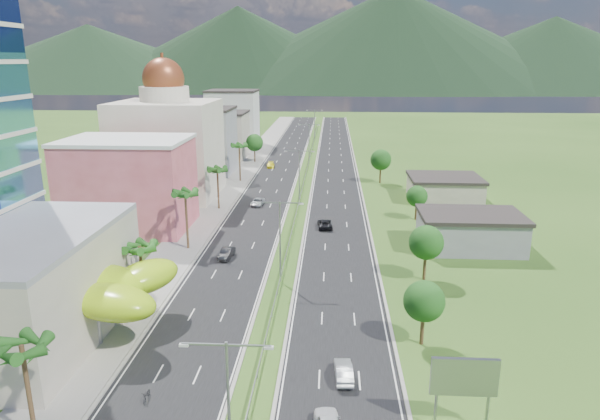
# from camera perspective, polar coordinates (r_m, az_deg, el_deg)

# --- Properties ---
(ground) EXTENTS (500.00, 500.00, 0.00)m
(ground) POSITION_cam_1_polar(r_m,az_deg,el_deg) (62.04, -2.99, -11.33)
(ground) COLOR #2D5119
(ground) RESTS_ON ground
(road_left) EXTENTS (11.00, 260.00, 0.04)m
(road_left) POSITION_cam_1_polar(r_m,az_deg,el_deg) (148.26, -2.03, 4.75)
(road_left) COLOR black
(road_left) RESTS_ON ground
(road_right) EXTENTS (11.00, 260.00, 0.04)m
(road_right) POSITION_cam_1_polar(r_m,az_deg,el_deg) (147.60, 3.79, 4.68)
(road_right) COLOR black
(road_right) RESTS_ON ground
(sidewalk_left) EXTENTS (7.00, 260.00, 0.12)m
(sidewalk_left) POSITION_cam_1_polar(r_m,az_deg,el_deg) (149.44, -5.67, 4.79)
(sidewalk_left) COLOR gray
(sidewalk_left) RESTS_ON ground
(median_guardrail) EXTENTS (0.10, 216.06, 0.76)m
(median_guardrail) POSITION_cam_1_polar(r_m,az_deg,el_deg) (129.99, 0.51, 3.47)
(median_guardrail) COLOR gray
(median_guardrail) RESTS_ON ground
(streetlight_median_a) EXTENTS (6.04, 0.25, 11.00)m
(streetlight_median_a) POSITION_cam_1_polar(r_m,az_deg,el_deg) (37.34, -7.64, -19.47)
(streetlight_median_a) COLOR gray
(streetlight_median_a) RESTS_ON ground
(streetlight_median_b) EXTENTS (6.04, 0.25, 11.00)m
(streetlight_median_b) POSITION_cam_1_polar(r_m,az_deg,el_deg) (68.64, -2.15, -2.50)
(streetlight_median_b) COLOR gray
(streetlight_median_b) RESTS_ON ground
(streetlight_median_c) EXTENTS (6.04, 0.25, 11.00)m
(streetlight_median_c) POSITION_cam_1_polar(r_m,az_deg,el_deg) (107.25, -0.09, 4.18)
(streetlight_median_c) COLOR gray
(streetlight_median_c) RESTS_ON ground
(streetlight_median_d) EXTENTS (6.04, 0.25, 11.00)m
(streetlight_median_d) POSITION_cam_1_polar(r_m,az_deg,el_deg) (151.55, 0.97, 7.58)
(streetlight_median_d) COLOR gray
(streetlight_median_d) RESTS_ON ground
(streetlight_median_e) EXTENTS (6.04, 0.25, 11.00)m
(streetlight_median_e) POSITION_cam_1_polar(r_m,az_deg,el_deg) (196.17, 1.56, 9.43)
(streetlight_median_e) COLOR gray
(streetlight_median_e) RESTS_ON ground
(lime_canopy) EXTENTS (18.00, 15.00, 7.40)m
(lime_canopy) POSITION_cam_1_polar(r_m,az_deg,el_deg) (61.87, -22.40, -7.56)
(lime_canopy) COLOR #9AC913
(lime_canopy) RESTS_ON ground
(pink_shophouse) EXTENTS (20.00, 15.00, 15.00)m
(pink_shophouse) POSITION_cam_1_polar(r_m,az_deg,el_deg) (95.74, -17.77, 2.48)
(pink_shophouse) COLOR #C04F57
(pink_shophouse) RESTS_ON ground
(domed_building) EXTENTS (20.00, 20.00, 28.70)m
(domed_building) POSITION_cam_1_polar(r_m,az_deg,el_deg) (116.39, -13.93, 6.94)
(domed_building) COLOR beige
(domed_building) RESTS_ON ground
(midrise_grey) EXTENTS (16.00, 15.00, 16.00)m
(midrise_grey) POSITION_cam_1_polar(r_m,az_deg,el_deg) (140.44, -10.46, 7.19)
(midrise_grey) COLOR gray
(midrise_grey) RESTS_ON ground
(midrise_beige) EXTENTS (16.00, 15.00, 13.00)m
(midrise_beige) POSITION_cam_1_polar(r_m,az_deg,el_deg) (161.88, -8.60, 7.84)
(midrise_beige) COLOR #A69D89
(midrise_beige) RESTS_ON ground
(midrise_white) EXTENTS (16.00, 15.00, 18.00)m
(midrise_white) POSITION_cam_1_polar(r_m,az_deg,el_deg) (183.98, -7.15, 9.61)
(midrise_white) COLOR silver
(midrise_white) RESTS_ON ground
(billboard) EXTENTS (5.20, 0.35, 6.20)m
(billboard) POSITION_cam_1_polar(r_m,az_deg,el_deg) (45.11, 17.12, -16.85)
(billboard) COLOR gray
(billboard) RESTS_ON ground
(shed_near) EXTENTS (15.00, 10.00, 5.00)m
(shed_near) POSITION_cam_1_polar(r_m,az_deg,el_deg) (86.62, 17.68, -2.30)
(shed_near) COLOR gray
(shed_near) RESTS_ON ground
(shed_far) EXTENTS (14.00, 12.00, 4.40)m
(shed_far) POSITION_cam_1_polar(r_m,az_deg,el_deg) (115.33, 15.13, 2.14)
(shed_far) COLOR #A69D89
(shed_far) RESTS_ON ground
(palm_tree_a) EXTENTS (3.60, 3.60, 9.10)m
(palm_tree_a) POSITION_cam_1_polar(r_m,az_deg,el_deg) (44.40, -27.52, -13.23)
(palm_tree_a) COLOR #47301C
(palm_tree_a) RESTS_ON ground
(palm_tree_b) EXTENTS (3.60, 3.60, 8.10)m
(palm_tree_b) POSITION_cam_1_polar(r_m,az_deg,el_deg) (64.54, -16.72, -4.08)
(palm_tree_b) COLOR #47301C
(palm_tree_b) RESTS_ON ground
(palm_tree_c) EXTENTS (3.60, 3.60, 9.60)m
(palm_tree_c) POSITION_cam_1_polar(r_m,az_deg,el_deg) (82.35, -12.14, 1.53)
(palm_tree_c) COLOR #47301C
(palm_tree_c) RESTS_ON ground
(palm_tree_d) EXTENTS (3.60, 3.60, 8.60)m
(palm_tree_d) POSITION_cam_1_polar(r_m,az_deg,el_deg) (104.34, -8.81, 4.12)
(palm_tree_d) COLOR #47301C
(palm_tree_d) RESTS_ON ground
(palm_tree_e) EXTENTS (3.60, 3.60, 9.40)m
(palm_tree_e) POSITION_cam_1_polar(r_m,az_deg,el_deg) (128.35, -6.50, 6.70)
(palm_tree_e) COLOR #47301C
(palm_tree_e) RESTS_ON ground
(leafy_tree_lfar) EXTENTS (4.90, 4.90, 8.05)m
(leafy_tree_lfar) POSITION_cam_1_polar(r_m,az_deg,el_deg) (153.16, -4.88, 7.17)
(leafy_tree_lfar) COLOR #47301C
(leafy_tree_lfar) RESTS_ON ground
(leafy_tree_ra) EXTENTS (4.20, 4.20, 6.90)m
(leafy_tree_ra) POSITION_cam_1_polar(r_m,az_deg,el_deg) (55.92, 13.10, -9.47)
(leafy_tree_ra) COLOR #47301C
(leafy_tree_ra) RESTS_ON ground
(leafy_tree_rb) EXTENTS (4.55, 4.55, 7.47)m
(leafy_tree_rb) POSITION_cam_1_polar(r_m,az_deg,el_deg) (71.83, 13.32, -3.41)
(leafy_tree_rb) COLOR #47301C
(leafy_tree_rb) RESTS_ON ground
(leafy_tree_rc) EXTENTS (3.85, 3.85, 6.33)m
(leafy_tree_rc) POSITION_cam_1_polar(r_m,az_deg,el_deg) (99.05, 12.36, 1.43)
(leafy_tree_rc) COLOR #47301C
(leafy_tree_rc) RESTS_ON ground
(leafy_tree_rd) EXTENTS (4.90, 4.90, 8.05)m
(leafy_tree_rd) POSITION_cam_1_polar(r_m,az_deg,el_deg) (127.43, 8.62, 5.32)
(leafy_tree_rd) COLOR #47301C
(leafy_tree_rd) RESTS_ON ground
(mountain_ridge) EXTENTS (860.00, 140.00, 90.00)m
(mountain_ridge) POSITION_cam_1_polar(r_m,az_deg,el_deg) (508.49, 9.72, 12.32)
(mountain_ridge) COLOR black
(mountain_ridge) RESTS_ON ground
(car_dark_left) EXTENTS (1.99, 4.54, 1.45)m
(car_dark_left) POSITION_cam_1_polar(r_m,az_deg,el_deg) (79.62, -7.84, -4.58)
(car_dark_left) COLOR black
(car_dark_left) RESTS_ON road_left
(car_silver_mid_left) EXTENTS (2.73, 5.01, 1.33)m
(car_silver_mid_left) POSITION_cam_1_polar(r_m,az_deg,el_deg) (107.57, -4.53, 0.86)
(car_silver_mid_left) COLOR #B0B3B8
(car_silver_mid_left) RESTS_ON road_left
(car_yellow_far_left) EXTENTS (2.22, 4.80, 1.36)m
(car_yellow_far_left) POSITION_cam_1_polar(r_m,az_deg,el_deg) (145.71, -3.15, 4.82)
(car_yellow_far_left) COLOR yellow
(car_yellow_far_left) RESTS_ON road_left
(car_silver_right) EXTENTS (1.79, 4.47, 1.45)m
(car_silver_right) POSITION_cam_1_polar(r_m,az_deg,el_deg) (51.16, 4.69, -16.76)
(car_silver_right) COLOR #B7BBBF
(car_silver_right) RESTS_ON road_right
(car_dark_far_right) EXTENTS (2.79, 5.27, 1.41)m
(car_dark_far_right) POSITION_cam_1_polar(r_m,az_deg,el_deg) (93.01, 2.66, -1.46)
(car_dark_far_right) COLOR black
(car_dark_far_right) RESTS_ON road_right
(motorcycle) EXTENTS (0.66, 1.85, 1.16)m
(motorcycle) POSITION_cam_1_polar(r_m,az_deg,el_deg) (50.16, -16.05, -18.31)
(motorcycle) COLOR black
(motorcycle) RESTS_ON road_left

